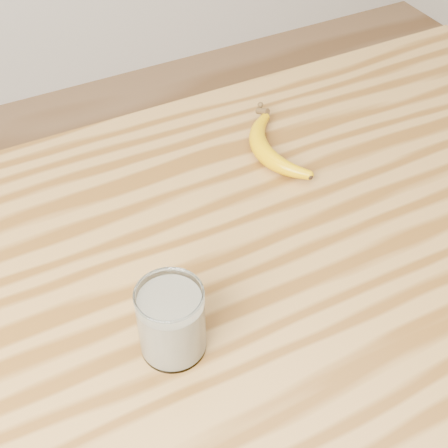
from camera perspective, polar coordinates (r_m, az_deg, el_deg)
name	(u,v)px	position (r m, az deg, el deg)	size (l,w,h in m)	color
table	(318,267)	(1.09, 8.58, -3.91)	(1.20, 0.80, 0.90)	olive
smoothie_glass	(171,322)	(0.79, -4.83, -8.90)	(0.09, 0.09, 0.11)	white
banana	(262,151)	(1.09, 3.48, 6.71)	(0.10, 0.26, 0.03)	#CB9400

